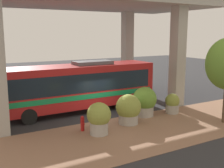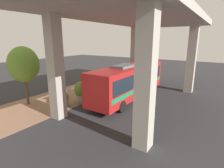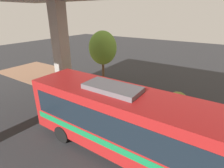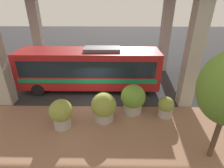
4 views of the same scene
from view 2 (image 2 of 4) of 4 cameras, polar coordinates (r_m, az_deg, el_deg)
The scene contains 10 objects.
ground_plane at distance 19.22m, azimuth -2.85°, elevation -3.61°, with size 80.00×80.00×0.00m, color #2D2D30.
sidewalk_strip at distance 21.06m, azimuth -9.45°, elevation -2.17°, with size 6.00×40.00×0.02m.
overpass at distance 16.31m, azimuth 8.86°, elevation 18.68°, with size 9.40×20.96×8.20m.
bus at distance 17.84m, azimuth 5.73°, elevation 1.43°, with size 2.79×11.25×3.60m.
fire_hydrant at distance 21.57m, azimuth -1.93°, elevation -0.36°, with size 0.45×0.22×0.92m.
planter_front at distance 17.33m, azimuth -9.60°, elevation -2.25°, with size 1.64×1.64×2.01m.
planter_middle at distance 16.37m, azimuth -15.71°, elevation -4.76°, with size 1.01×1.01×1.41m.
planter_back at distance 21.56m, azimuth -4.93°, elevation 0.99°, with size 1.36×1.36×1.84m.
planter_extra at distance 19.28m, azimuth -7.69°, elevation -0.77°, with size 1.57×1.57×1.88m.
street_tree_near at distance 17.54m, azimuth -26.91°, elevation 5.68°, with size 2.67×2.67×5.35m.
Camera 2 is at (10.89, -14.73, 5.84)m, focal length 28.00 mm.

